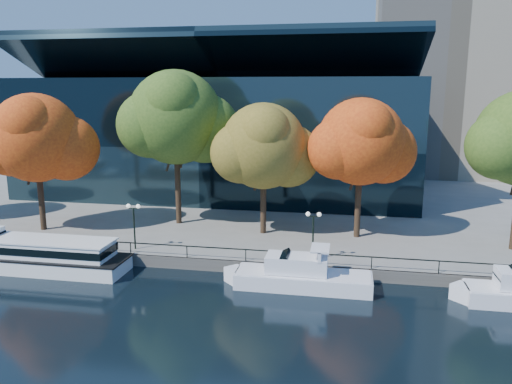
% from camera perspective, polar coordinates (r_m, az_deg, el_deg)
% --- Properties ---
extents(ground, '(160.00, 160.00, 0.00)m').
position_cam_1_polar(ground, '(39.77, -9.33, -10.22)').
color(ground, black).
rests_on(ground, ground).
extents(promenade, '(90.00, 67.08, 1.00)m').
position_cam_1_polar(promenade, '(73.53, 0.23, 0.56)').
color(promenade, slate).
rests_on(promenade, ground).
extents(railing, '(88.20, 0.08, 0.99)m').
position_cam_1_polar(railing, '(41.99, -7.92, -6.16)').
color(railing, black).
rests_on(railing, promenade).
extents(convention_building, '(50.00, 24.57, 21.43)m').
position_cam_1_polar(convention_building, '(68.79, -3.75, 6.50)').
color(convention_building, black).
rests_on(convention_building, ground).
extents(tour_boat, '(17.01, 3.79, 3.23)m').
position_cam_1_polar(tour_boat, '(45.58, -24.27, -6.42)').
color(tour_boat, white).
rests_on(tour_boat, ground).
extents(cruiser_near, '(11.32, 2.91, 3.28)m').
position_cam_1_polar(cruiser_near, '(38.18, 4.73, -9.40)').
color(cruiser_near, white).
rests_on(cruiser_near, ground).
extents(tree_1, '(10.66, 8.74, 13.39)m').
position_cam_1_polar(tree_1, '(52.45, -23.73, 5.48)').
color(tree_1, black).
rests_on(tree_1, promenade).
extents(tree_2, '(11.80, 9.68, 15.65)m').
position_cam_1_polar(tree_2, '(50.96, -8.98, 8.19)').
color(tree_2, black).
rests_on(tree_2, promenade).
extents(tree_3, '(10.15, 8.33, 12.52)m').
position_cam_1_polar(tree_3, '(46.97, 1.05, 5.04)').
color(tree_3, black).
rests_on(tree_3, promenade).
extents(tree_4, '(9.99, 8.19, 13.00)m').
position_cam_1_polar(tree_4, '(46.65, 12.06, 5.41)').
color(tree_4, black).
rests_on(tree_4, promenade).
extents(lamp_1, '(1.26, 0.36, 4.03)m').
position_cam_1_polar(lamp_1, '(44.39, -13.80, -2.66)').
color(lamp_1, black).
rests_on(lamp_1, promenade).
extents(lamp_2, '(1.26, 0.36, 4.03)m').
position_cam_1_polar(lamp_2, '(40.64, 6.57, -3.72)').
color(lamp_2, black).
rests_on(lamp_2, promenade).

